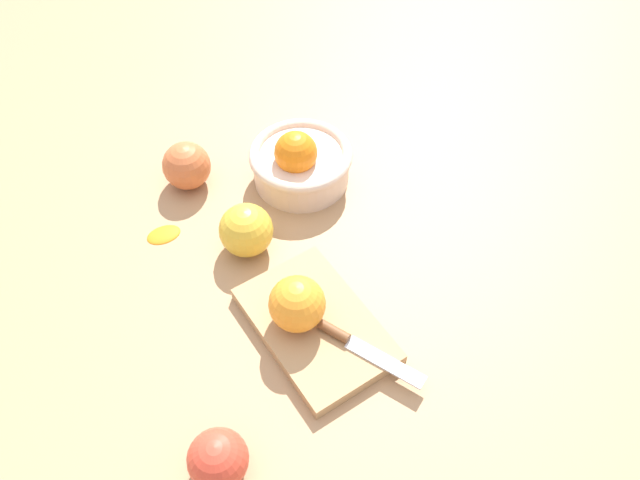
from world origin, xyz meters
The scene contains 9 objects.
ground_plane centered at (0.00, 0.00, 0.00)m, with size 2.40×2.40×0.00m, color tan.
bowl centered at (-0.17, 0.08, 0.04)m, with size 0.16×0.16×0.10m.
cutting_board centered at (0.10, 0.01, 0.01)m, with size 0.22×0.14×0.02m, color tan.
orange_on_board centered at (0.09, -0.02, 0.06)m, with size 0.08×0.08×0.08m, color orange.
knife centered at (0.16, 0.04, 0.02)m, with size 0.13×0.11×0.01m.
apple_front_left centered at (-0.06, -0.04, 0.04)m, with size 0.08×0.08×0.08m, color gold.
apple_front_right centered at (0.24, -0.16, 0.04)m, with size 0.07×0.07×0.07m, color #D6422D.
apple_front_left_2 centered at (-0.23, -0.09, 0.04)m, with size 0.08×0.08×0.08m, color #CC6638.
citrus_peel centered at (-0.13, -0.16, 0.00)m, with size 0.05×0.04×0.01m, color orange.
Camera 1 is at (0.53, -0.14, 0.75)m, focal length 35.69 mm.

